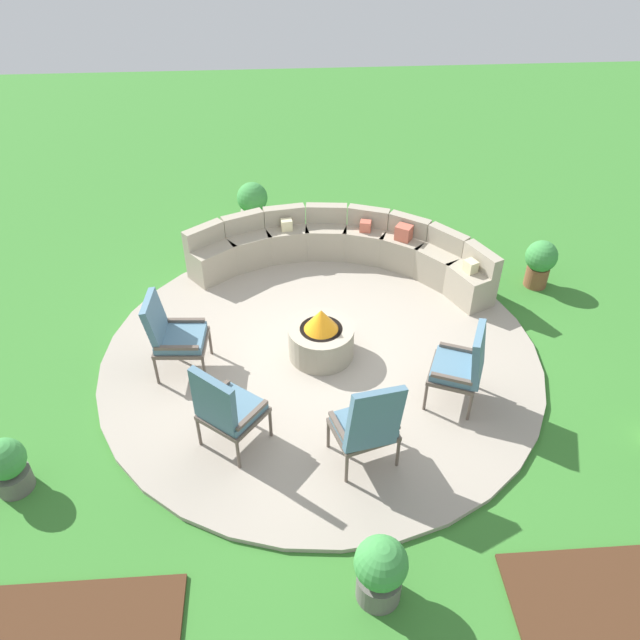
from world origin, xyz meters
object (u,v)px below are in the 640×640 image
(potted_plant_3, at_px, (253,202))
(potted_plant_1, at_px, (381,570))
(lounge_chair_back_left, at_px, (368,424))
(potted_plant_2, at_px, (7,465))
(lounge_chair_back_right, at_px, (463,364))
(lounge_chair_front_left, at_px, (172,334))
(potted_plant_4, at_px, (540,261))
(lounge_chair_front_right, at_px, (226,408))
(curved_stone_bench, at_px, (343,250))
(fire_pit, at_px, (321,338))

(potted_plant_3, bearing_deg, potted_plant_1, -80.02)
(lounge_chair_back_left, bearing_deg, potted_plant_2, 163.06)
(lounge_chair_back_right, height_order, potted_plant_2, lounge_chair_back_right)
(lounge_chair_front_left, height_order, potted_plant_3, lounge_chair_front_left)
(lounge_chair_back_right, bearing_deg, lounge_chair_back_left, 148.27)
(lounge_chair_front_left, height_order, lounge_chair_back_right, lounge_chair_back_right)
(lounge_chair_back_left, bearing_deg, potted_plant_4, 29.93)
(lounge_chair_front_left, distance_m, lounge_chair_front_right, 1.45)
(lounge_chair_front_right, distance_m, potted_plant_3, 4.93)
(curved_stone_bench, bearing_deg, potted_plant_3, 130.79)
(potted_plant_2, bearing_deg, lounge_chair_back_right, 10.30)
(fire_pit, xyz_separation_m, lounge_chair_back_right, (1.52, -0.90, 0.28))
(lounge_chair_back_right, bearing_deg, potted_plant_2, 122.99)
(potted_plant_2, height_order, potted_plant_3, potted_plant_3)
(potted_plant_2, bearing_deg, potted_plant_4, 25.98)
(fire_pit, distance_m, potted_plant_1, 3.16)
(lounge_chair_front_right, height_order, potted_plant_3, lounge_chair_front_right)
(potted_plant_4, bearing_deg, potted_plant_1, -123.06)
(fire_pit, bearing_deg, lounge_chair_front_left, -175.76)
(lounge_chair_front_left, height_order, potted_plant_4, lounge_chair_front_left)
(potted_plant_3, bearing_deg, potted_plant_4, -27.24)
(curved_stone_bench, bearing_deg, lounge_chair_front_left, -137.09)
(lounge_chair_back_left, bearing_deg, potted_plant_1, -109.93)
(fire_pit, xyz_separation_m, lounge_chair_front_left, (-1.76, -0.13, 0.27))
(curved_stone_bench, xyz_separation_m, potted_plant_4, (2.77, -0.55, 0.03))
(potted_plant_2, bearing_deg, lounge_chair_front_left, 48.02)
(lounge_chair_front_right, relative_size, potted_plant_4, 1.58)
(lounge_chair_front_right, distance_m, lounge_chair_back_left, 1.46)
(curved_stone_bench, height_order, lounge_chair_front_right, lounge_chair_front_right)
(lounge_chair_front_right, distance_m, potted_plant_4, 5.14)
(fire_pit, xyz_separation_m, potted_plant_2, (-3.23, -1.76, 0.02))
(potted_plant_1, bearing_deg, potted_plant_2, 158.43)
(lounge_chair_front_left, relative_size, potted_plant_1, 1.43)
(fire_pit, relative_size, lounge_chair_front_right, 0.71)
(fire_pit, height_order, potted_plant_3, fire_pit)
(curved_stone_bench, distance_m, potted_plant_1, 5.09)
(fire_pit, distance_m, lounge_chair_front_right, 1.80)
(lounge_chair_back_right, distance_m, potted_plant_1, 2.58)
(fire_pit, xyz_separation_m, lounge_chair_front_right, (-1.08, -1.41, 0.30))
(lounge_chair_front_left, bearing_deg, fire_pit, 97.95)
(fire_pit, distance_m, curved_stone_bench, 2.00)
(potted_plant_3, bearing_deg, curved_stone_bench, -49.21)
(lounge_chair_front_right, relative_size, lounge_chair_back_left, 0.98)
(fire_pit, height_order, potted_plant_2, fire_pit)
(lounge_chair_front_right, relative_size, potted_plant_3, 1.58)
(potted_plant_3, bearing_deg, lounge_chair_back_left, -76.75)
(lounge_chair_front_right, xyz_separation_m, lounge_chair_back_right, (2.59, 0.51, -0.02))
(potted_plant_1, relative_size, potted_plant_4, 1.01)
(lounge_chair_back_right, height_order, potted_plant_1, lounge_chair_back_right)
(curved_stone_bench, xyz_separation_m, lounge_chair_front_left, (-2.23, -2.07, 0.23))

